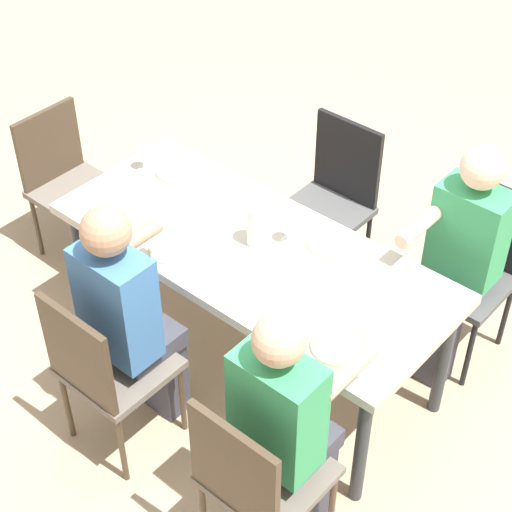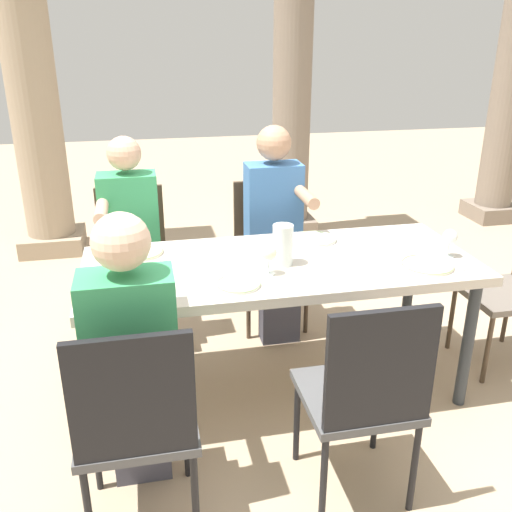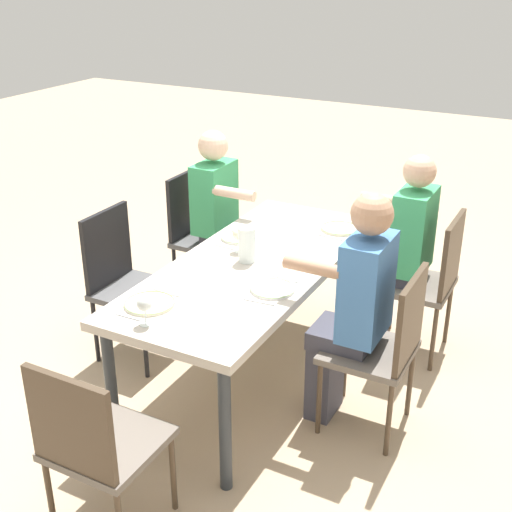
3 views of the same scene
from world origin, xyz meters
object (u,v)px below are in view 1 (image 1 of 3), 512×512
object	(u,v)px
chair_mid_north	(103,366)
chair_head_east	(66,177)
diner_woman_green	(130,315)
wine_glass_1	(288,223)
chair_mid_south	(333,194)
plate_0	(339,346)
plate_1	(328,243)
chair_west_south	(474,261)
plate_2	(174,248)
water_pitcher	(257,228)
diner_guest_third	(288,423)
wine_glass_3	(142,152)
plate_3	(180,170)
dining_table	(252,258)
chair_west_north	(255,477)
diner_man_white	(457,259)

from	to	relation	value
chair_mid_north	chair_head_east	distance (m)	1.52
diner_woman_green	wine_glass_1	world-z (taller)	diner_woman_green
chair_mid_south	plate_0	xyz separation A→B (m)	(-0.83, 1.09, 0.23)
diner_woman_green	plate_1	size ratio (longest dim) A/B	6.48
chair_west_south	chair_mid_north	bearing A→B (deg)	62.35
plate_2	wine_glass_1	bearing A→B (deg)	-131.75
plate_2	water_pitcher	world-z (taller)	water_pitcher
chair_mid_north	diner_guest_third	distance (m)	0.91
chair_mid_north	wine_glass_3	xyz separation A→B (m)	(0.72, -0.96, 0.33)
plate_3	wine_glass_3	bearing A→B (deg)	31.17
chair_mid_north	plate_0	xyz separation A→B (m)	(-0.83, -0.59, 0.23)
chair_head_east	diner_guest_third	xyz separation A→B (m)	(-2.15, 0.64, 0.18)
dining_table	chair_west_north	world-z (taller)	chair_west_north
chair_head_east	water_pitcher	bearing A→B (deg)	-178.31
chair_mid_north	wine_glass_3	world-z (taller)	chair_mid_north
chair_west_north	diner_man_white	bearing A→B (deg)	-89.88
chair_mid_south	diner_woman_green	distance (m)	1.50
chair_mid_north	diner_man_white	size ratio (longest dim) A/B	0.73
plate_1	plate_2	xyz separation A→B (m)	(0.52, 0.50, -0.00)
chair_mid_south	plate_2	distance (m)	1.12
chair_mid_north	plate_0	bearing A→B (deg)	-144.66
chair_west_south	chair_head_east	distance (m)	2.31
plate_0	plate_1	distance (m)	0.66
dining_table	chair_mid_north	size ratio (longest dim) A/B	2.11
wine_glass_3	water_pitcher	size ratio (longest dim) A/B	0.72
diner_man_white	diner_guest_third	xyz separation A→B (m)	(-0.01, 1.29, 0.00)
chair_west_north	wine_glass_1	xyz separation A→B (m)	(0.65, -0.99, 0.32)
dining_table	wine_glass_3	bearing A→B (deg)	-7.91
chair_west_south	chair_mid_south	distance (m)	0.88
plate_3	water_pitcher	size ratio (longest dim) A/B	1.24
chair_west_north	chair_west_south	world-z (taller)	chair_west_south
plate_3	plate_0	bearing A→B (deg)	161.28
chair_head_east	plate_3	size ratio (longest dim) A/B	3.53
diner_woman_green	chair_west_north	bearing A→B (deg)	168.32
diner_guest_third	wine_glass_3	size ratio (longest dim) A/B	8.78
chair_mid_south	plate_0	distance (m)	1.39
chair_west_north	diner_guest_third	size ratio (longest dim) A/B	0.73
diner_guest_third	plate_0	size ratio (longest dim) A/B	5.44
diner_guest_third	plate_2	bearing A→B (deg)	-21.24
diner_woman_green	plate_1	xyz separation A→B (m)	(-0.40, -0.90, 0.05)
plate_0	chair_west_north	bearing A→B (deg)	94.90
chair_mid_north	chair_head_east	world-z (taller)	chair_mid_north
diner_woman_green	diner_man_white	distance (m)	1.56
chair_mid_north	plate_0	distance (m)	1.04
diner_guest_third	plate_1	xyz separation A→B (m)	(0.49, -0.89, 0.08)
chair_west_north	plate_2	size ratio (longest dim) A/B	3.98
wine_glass_1	plate_2	bearing A→B (deg)	48.25
chair_head_east	wine_glass_1	xyz separation A→B (m)	(-1.50, -0.15, 0.35)
chair_west_south	diner_woman_green	size ratio (longest dim) A/B	0.71
chair_mid_north	wine_glass_3	bearing A→B (deg)	-52.81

